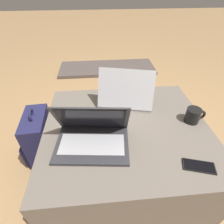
# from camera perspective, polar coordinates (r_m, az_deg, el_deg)

# --- Properties ---
(ground_plane) EXTENTS (14.00, 14.00, 0.00)m
(ground_plane) POSITION_cam_1_polar(r_m,az_deg,el_deg) (1.38, 3.76, -18.83)
(ground_plane) COLOR tan
(ottoman) EXTENTS (0.95, 0.83, 0.47)m
(ottoman) POSITION_cam_1_polar(r_m,az_deg,el_deg) (1.19, 4.25, -12.77)
(ottoman) COLOR #3D3832
(ottoman) RESTS_ON ground_plane
(laptop_near) EXTENTS (0.39, 0.29, 0.24)m
(laptop_near) POSITION_cam_1_polar(r_m,az_deg,el_deg) (0.90, -6.50, -7.65)
(laptop_near) COLOR #333338
(laptop_near) RESTS_ON ottoman
(laptop_far) EXTENTS (0.39, 0.32, 0.24)m
(laptop_far) POSITION_cam_1_polar(r_m,az_deg,el_deg) (1.17, 4.52, 5.35)
(laptop_far) COLOR silver
(laptop_far) RESTS_ON ottoman
(cell_phone) EXTENTS (0.15, 0.10, 0.01)m
(cell_phone) POSITION_cam_1_polar(r_m,az_deg,el_deg) (0.92, 26.49, -15.54)
(cell_phone) COLOR black
(cell_phone) RESTS_ON ottoman
(backpack) EXTENTS (0.21, 0.32, 0.46)m
(backpack) POSITION_cam_1_polar(r_m,az_deg,el_deg) (1.43, -22.80, -7.92)
(backpack) COLOR #23234C
(backpack) RESTS_ON ground_plane
(coffee_mug) EXTENTS (0.12, 0.08, 0.09)m
(coffee_mug) POSITION_cam_1_polar(r_m,az_deg,el_deg) (1.12, 25.06, -0.99)
(coffee_mug) COLOR black
(coffee_mug) RESTS_ON ottoman
(fireplace_hearth) EXTENTS (1.40, 0.50, 0.04)m
(fireplace_hearth) POSITION_cam_1_polar(r_m,az_deg,el_deg) (2.72, -1.59, 14.15)
(fireplace_hearth) COLOR #564C47
(fireplace_hearth) RESTS_ON ground_plane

